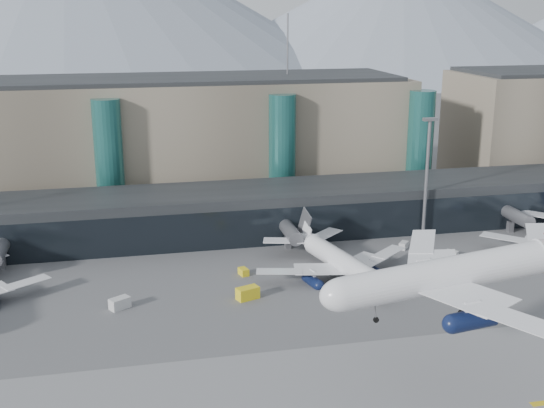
{
  "coord_description": "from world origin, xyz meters",
  "views": [
    {
      "loc": [
        -30.84,
        -80.4,
        46.97
      ],
      "look_at": [
        -6.54,
        32.0,
        13.99
      ],
      "focal_mm": 45.0,
      "sensor_mm": 36.0,
      "label": 1
    }
  ],
  "objects": [
    {
      "name": "jet_parked_mid",
      "position": [
        5.23,
        32.31,
        4.03
      ],
      "size": [
        32.25,
        33.19,
        10.67
      ],
      "rotation": [
        0.0,
        0.0,
        1.8
      ],
      "color": "silver",
      "rests_on": "ground"
    },
    {
      "name": "ground",
      "position": [
        0.0,
        0.0,
        0.0
      ],
      "size": [
        900.0,
        900.0,
        0.0
      ],
      "primitive_type": "plane",
      "color": "#515154",
      "rests_on": "ground"
    },
    {
      "name": "hero_jet",
      "position": [
        8.55,
        -10.89,
        17.84
      ],
      "size": [
        35.12,
        36.29,
        11.68
      ],
      "rotation": [
        0.0,
        -0.12,
        -0.02
      ],
      "color": "silver",
      "rests_on": "ground"
    },
    {
      "name": "lightmast_mid",
      "position": [
        30.0,
        48.0,
        14.42
      ],
      "size": [
        3.0,
        1.2,
        25.6
      ],
      "color": "slate",
      "rests_on": "ground"
    },
    {
      "name": "teal_towers",
      "position": [
        -14.99,
        74.01,
        14.01
      ],
      "size": [
        116.4,
        19.4,
        46.0
      ],
      "color": "#22615C",
      "rests_on": "ground"
    },
    {
      "name": "terminal_main",
      "position": [
        -25.0,
        90.0,
        15.44
      ],
      "size": [
        130.0,
        30.0,
        31.0
      ],
      "color": "gray",
      "rests_on": "ground"
    },
    {
      "name": "veh_a",
      "position": [
        -33.51,
        24.53,
        0.91
      ],
      "size": [
        3.72,
        3.26,
        1.83
      ],
      "primitive_type": "cube",
      "rotation": [
        0.0,
        0.0,
        0.55
      ],
      "color": "#BBBBBB",
      "rests_on": "ground"
    },
    {
      "name": "veh_h",
      "position": [
        -12.48,
        23.9,
        1.03
      ],
      "size": [
        4.18,
        3.12,
        2.06
      ],
      "primitive_type": "cube",
      "rotation": [
        0.0,
        0.0,
        0.35
      ],
      "color": "yellow",
      "rests_on": "ground"
    },
    {
      "name": "concourse",
      "position": [
        -0.02,
        57.73,
        4.97
      ],
      "size": [
        170.0,
        27.0,
        10.0
      ],
      "color": "black",
      "rests_on": "ground"
    },
    {
      "name": "mountain_ridge",
      "position": [
        15.97,
        380.0,
        45.74
      ],
      "size": [
        910.0,
        400.0,
        110.0
      ],
      "color": "gray",
      "rests_on": "ground"
    },
    {
      "name": "veh_g",
      "position": [
        30.18,
        34.97,
        0.7
      ],
      "size": [
        2.64,
        2.72,
        1.4
      ],
      "primitive_type": "cube",
      "rotation": [
        0.0,
        0.0,
        -0.84
      ],
      "color": "#BBBBBB",
      "rests_on": "ground"
    },
    {
      "name": "veh_d",
      "position": [
        22.98,
        41.77,
        0.71
      ],
      "size": [
        2.61,
        2.74,
        1.41
      ],
      "primitive_type": "cube",
      "rotation": [
        0.0,
        0.0,
        0.86
      ],
      "color": "#BBBBBB",
      "rests_on": "ground"
    },
    {
      "name": "veh_b",
      "position": [
        -11.33,
        34.57,
        0.64
      ],
      "size": [
        1.89,
        2.49,
        1.28
      ],
      "primitive_type": "cube",
      "rotation": [
        0.0,
        0.0,
        1.83
      ],
      "color": "yellow",
      "rests_on": "ground"
    }
  ]
}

